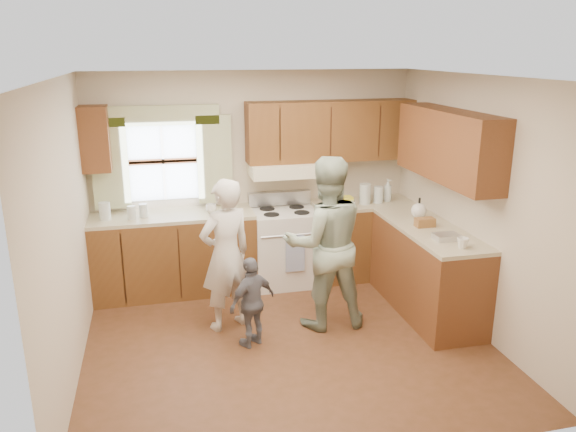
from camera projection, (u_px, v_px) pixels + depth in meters
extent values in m
plane|color=#4F3018|center=(288.00, 341.00, 5.44)|extent=(3.80, 3.80, 0.00)
plane|color=white|center=(287.00, 77.00, 4.73)|extent=(3.80, 3.80, 0.00)
plane|color=beige|center=(254.00, 177.00, 6.72)|extent=(3.80, 0.00, 3.80)
plane|color=beige|center=(353.00, 298.00, 3.46)|extent=(3.80, 0.00, 3.80)
plane|color=beige|center=(66.00, 234.00, 4.67)|extent=(0.00, 3.50, 3.50)
plane|color=beige|center=(475.00, 205.00, 5.51)|extent=(0.00, 3.50, 3.50)
cube|color=#48230F|center=(175.00, 255.00, 6.45)|extent=(1.82, 0.60, 0.90)
cube|color=#48230F|center=(362.00, 240.00, 6.95)|extent=(1.22, 0.60, 0.90)
cube|color=#42210F|center=(426.00, 272.00, 5.97)|extent=(0.60, 1.65, 0.90)
cube|color=#C0B490|center=(172.00, 216.00, 6.31)|extent=(1.82, 0.60, 0.04)
cube|color=#C0B490|center=(363.00, 204.00, 6.82)|extent=(1.22, 0.60, 0.04)
cube|color=#C0B490|center=(430.00, 230.00, 5.84)|extent=(0.60, 1.65, 0.04)
cube|color=#48230F|center=(331.00, 131.00, 6.61)|extent=(2.00, 0.33, 0.70)
cube|color=#42210F|center=(95.00, 139.00, 6.02)|extent=(0.30, 0.33, 0.70)
cube|color=#42210F|center=(448.00, 145.00, 5.62)|extent=(0.33, 1.65, 0.70)
cube|color=beige|center=(282.00, 170.00, 6.54)|extent=(0.76, 0.45, 0.15)
cube|color=silver|center=(163.00, 161.00, 6.40)|extent=(0.90, 0.03, 0.90)
cube|color=yellow|center=(110.00, 164.00, 6.22)|extent=(0.40, 0.05, 1.02)
cube|color=yellow|center=(214.00, 160.00, 6.48)|extent=(0.40, 0.05, 1.02)
cube|color=yellow|center=(160.00, 115.00, 6.20)|extent=(1.30, 0.05, 0.22)
cylinder|color=white|center=(332.00, 177.00, 6.85)|extent=(0.27, 0.12, 0.12)
imported|color=silver|center=(211.00, 208.00, 6.38)|extent=(0.14, 0.14, 0.10)
imported|color=silver|center=(388.00, 190.00, 6.82)|extent=(0.14, 0.14, 0.27)
imported|color=silver|center=(346.00, 203.00, 6.68)|extent=(0.27, 0.27, 0.06)
imported|color=silver|center=(463.00, 243.00, 5.23)|extent=(0.14, 0.14, 0.10)
cylinder|color=silver|center=(105.00, 211.00, 6.08)|extent=(0.12, 0.12, 0.19)
cylinder|color=silver|center=(132.00, 213.00, 6.11)|extent=(0.09, 0.09, 0.15)
cube|color=olive|center=(333.00, 205.00, 6.64)|extent=(0.23, 0.17, 0.02)
cube|color=yellow|center=(344.00, 201.00, 6.67)|extent=(0.19, 0.13, 0.10)
cylinder|color=silver|center=(365.00, 194.00, 6.71)|extent=(0.13, 0.13, 0.24)
cylinder|color=silver|center=(378.00, 195.00, 6.76)|extent=(0.12, 0.12, 0.20)
sphere|color=silver|center=(419.00, 211.00, 6.14)|extent=(0.17, 0.17, 0.17)
cube|color=olive|center=(425.00, 222.00, 5.86)|extent=(0.20, 0.11, 0.09)
cube|color=silver|center=(446.00, 237.00, 5.47)|extent=(0.24, 0.17, 0.06)
cylinder|color=silver|center=(143.00, 210.00, 6.19)|extent=(0.09, 0.09, 0.15)
cube|color=silver|center=(284.00, 247.00, 6.72)|extent=(0.76, 0.64, 0.90)
cube|color=#B7B7BC|center=(279.00, 198.00, 6.80)|extent=(0.76, 0.10, 0.16)
cylinder|color=#B7B7BC|center=(291.00, 235.00, 6.35)|extent=(0.68, 0.03, 0.03)
cube|color=#435B9D|center=(295.00, 254.00, 6.40)|extent=(0.22, 0.02, 0.42)
cylinder|color=black|center=(267.00, 209.00, 6.66)|extent=(0.18, 0.18, 0.01)
cylinder|color=black|center=(297.00, 207.00, 6.74)|extent=(0.18, 0.18, 0.01)
cylinder|color=black|center=(272.00, 215.00, 6.42)|extent=(0.18, 0.18, 0.01)
cylinder|color=black|center=(302.00, 213.00, 6.50)|extent=(0.18, 0.18, 0.01)
imported|color=beige|center=(226.00, 255.00, 5.53)|extent=(0.67, 0.56, 1.55)
imported|color=#264436|center=(325.00, 243.00, 5.56)|extent=(0.87, 0.69, 1.75)
imported|color=slate|center=(252.00, 302.00, 5.27)|extent=(0.56, 0.45, 0.89)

